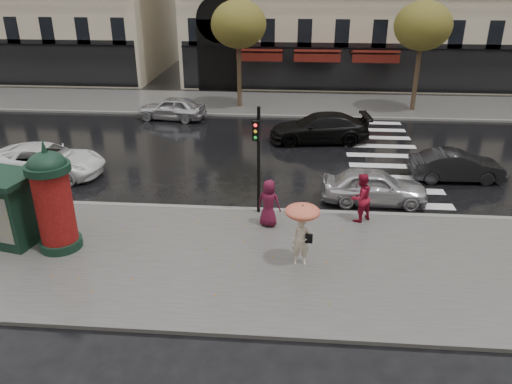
# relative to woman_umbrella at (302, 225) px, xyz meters

# --- Properties ---
(ground) EXTENTS (160.00, 160.00, 0.00)m
(ground) POSITION_rel_woman_umbrella_xyz_m (-1.92, 0.61, -1.44)
(ground) COLOR black
(ground) RESTS_ON ground
(near_sidewalk) EXTENTS (90.00, 7.00, 0.12)m
(near_sidewalk) POSITION_rel_woman_umbrella_xyz_m (-1.92, 0.11, -1.38)
(near_sidewalk) COLOR #474744
(near_sidewalk) RESTS_ON ground
(far_sidewalk) EXTENTS (90.00, 6.00, 0.12)m
(far_sidewalk) POSITION_rel_woman_umbrella_xyz_m (-1.92, 19.61, -1.38)
(far_sidewalk) COLOR #474744
(far_sidewalk) RESTS_ON ground
(near_kerb) EXTENTS (90.00, 0.25, 0.14)m
(near_kerb) POSITION_rel_woman_umbrella_xyz_m (-1.92, 3.61, -1.37)
(near_kerb) COLOR slate
(near_kerb) RESTS_ON ground
(far_kerb) EXTENTS (90.00, 0.25, 0.14)m
(far_kerb) POSITION_rel_woman_umbrella_xyz_m (-1.92, 16.61, -1.37)
(far_kerb) COLOR slate
(far_kerb) RESTS_ON ground
(zebra_crossing) EXTENTS (3.60, 11.75, 0.01)m
(zebra_crossing) POSITION_rel_woman_umbrella_xyz_m (4.08, 10.21, -1.44)
(zebra_crossing) COLOR silver
(zebra_crossing) RESTS_ON ground
(tree_far_left) EXTENTS (3.40, 3.40, 6.64)m
(tree_far_left) POSITION_rel_woman_umbrella_xyz_m (-3.92, 18.61, 3.72)
(tree_far_left) COLOR #38281C
(tree_far_left) RESTS_ON ground
(tree_far_right) EXTENTS (3.40, 3.40, 6.64)m
(tree_far_right) POSITION_rel_woman_umbrella_xyz_m (7.08, 18.61, 3.72)
(tree_far_right) COLOR #38281C
(tree_far_right) RESTS_ON ground
(woman_umbrella) EXTENTS (1.04, 1.04, 2.01)m
(woman_umbrella) POSITION_rel_woman_umbrella_xyz_m (0.00, 0.00, 0.00)
(woman_umbrella) COLOR beige
(woman_umbrella) RESTS_ON near_sidewalk
(woman_red) EXTENTS (1.09, 1.05, 1.77)m
(woman_red) POSITION_rel_woman_umbrella_xyz_m (2.08, 3.01, -0.44)
(woman_red) COLOR maroon
(woman_red) RESTS_ON near_sidewalk
(man_burgundy) EXTENTS (0.95, 0.76, 1.69)m
(man_burgundy) POSITION_rel_woman_umbrella_xyz_m (-1.11, 2.40, -0.48)
(man_burgundy) COLOR #561128
(man_burgundy) RESTS_ON near_sidewalk
(morris_column) EXTENTS (1.36, 1.36, 3.66)m
(morris_column) POSITION_rel_woman_umbrella_xyz_m (-7.70, 0.36, 0.43)
(morris_column) COLOR black
(morris_column) RESTS_ON near_sidewalk
(traffic_light) EXTENTS (0.29, 0.39, 3.97)m
(traffic_light) POSITION_rel_woman_umbrella_xyz_m (-1.57, 3.34, 1.08)
(traffic_light) COLOR black
(traffic_light) RESTS_ON near_sidewalk
(newsstand) EXTENTS (2.28, 2.05, 2.36)m
(newsstand) POSITION_rel_woman_umbrella_xyz_m (-9.40, 0.59, -0.11)
(newsstand) COLOR black
(newsstand) RESTS_ON near_sidewalk
(car_silver) EXTENTS (4.04, 1.68, 1.37)m
(car_silver) POSITION_rel_woman_umbrella_xyz_m (2.82, 4.81, -0.76)
(car_silver) COLOR silver
(car_silver) RESTS_ON ground
(car_darkgrey) EXTENTS (3.96, 1.54, 1.28)m
(car_darkgrey) POSITION_rel_woman_umbrella_xyz_m (6.63, 7.38, -0.80)
(car_darkgrey) COLOR black
(car_darkgrey) RESTS_ON ground
(car_white) EXTENTS (5.14, 2.57, 1.40)m
(car_white) POSITION_rel_woman_umbrella_xyz_m (-11.05, 6.44, -0.75)
(car_white) COLOR white
(car_white) RESTS_ON ground
(car_black) EXTENTS (5.35, 2.66, 1.49)m
(car_black) POSITION_rel_woman_umbrella_xyz_m (0.97, 12.11, -0.70)
(car_black) COLOR black
(car_black) RESTS_ON ground
(car_far_silver) EXTENTS (4.21, 2.15, 1.37)m
(car_far_silver) POSITION_rel_woman_umbrella_xyz_m (-7.67, 15.61, -0.76)
(car_far_silver) COLOR #BABBC0
(car_far_silver) RESTS_ON ground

